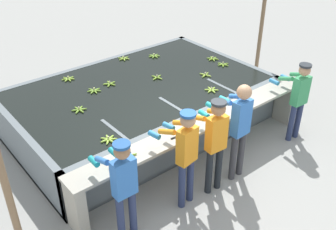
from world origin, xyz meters
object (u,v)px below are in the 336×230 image
(banana_bunch_floating_4, at_px, (124,58))
(banana_bunch_floating_11, at_px, (213,59))
(banana_bunch_floating_6, at_px, (94,90))
(support_post_left, at_px, (3,176))
(worker_3, at_px, (239,123))
(banana_bunch_floating_1, at_px, (157,77))
(banana_bunch_floating_10, at_px, (108,139))
(worker_1, at_px, (185,150))
(banana_bunch_floating_0, at_px, (223,64))
(worker_0, at_px, (123,182))
(banana_bunch_floating_9, at_px, (154,56))
(worker_2, at_px, (215,138))
(banana_bunch_floating_3, at_px, (79,110))
(banana_bunch_ledge_0, at_px, (128,156))
(knife_0, at_px, (177,136))
(banana_bunch_floating_8, at_px, (110,84))
(banana_bunch_floating_2, at_px, (205,75))
(support_post_right, at_px, (262,23))
(worker_4, at_px, (298,95))
(banana_bunch_floating_5, at_px, (68,79))
(banana_bunch_floating_7, at_px, (212,90))

(banana_bunch_floating_4, xyz_separation_m, banana_bunch_floating_11, (1.55, -1.29, 0.00))
(banana_bunch_floating_6, relative_size, support_post_left, 0.09)
(worker_3, xyz_separation_m, banana_bunch_floating_11, (1.78, 2.38, -0.15))
(banana_bunch_floating_1, height_order, banana_bunch_floating_10, same)
(worker_1, relative_size, banana_bunch_floating_0, 5.92)
(worker_0, relative_size, banana_bunch_floating_9, 5.79)
(worker_0, relative_size, banana_bunch_floating_1, 5.83)
(worker_2, distance_m, worker_3, 0.55)
(banana_bunch_floating_3, height_order, banana_bunch_ledge_0, banana_bunch_ledge_0)
(worker_1, xyz_separation_m, banana_bunch_floating_9, (1.96, 3.30, -0.09))
(banana_bunch_floating_9, distance_m, banana_bunch_floating_11, 1.34)
(worker_3, xyz_separation_m, banana_bunch_floating_3, (-1.67, 2.24, -0.15))
(banana_bunch_floating_9, bearing_deg, support_post_left, -145.75)
(banana_bunch_floating_1, relative_size, knife_0, 0.79)
(worker_2, distance_m, banana_bunch_floating_6, 2.77)
(banana_bunch_ledge_0, bearing_deg, banana_bunch_floating_1, 43.08)
(banana_bunch_floating_8, relative_size, knife_0, 0.79)
(banana_bunch_floating_2, bearing_deg, support_post_left, -161.89)
(banana_bunch_floating_2, height_order, banana_bunch_floating_10, same)
(banana_bunch_floating_9, bearing_deg, knife_0, -121.24)
(banana_bunch_ledge_0, bearing_deg, support_post_right, 17.25)
(banana_bunch_floating_8, height_order, support_post_right, support_post_right)
(worker_4, bearing_deg, worker_0, -179.84)
(banana_bunch_floating_1, distance_m, banana_bunch_floating_9, 1.15)
(banana_bunch_floating_1, height_order, banana_bunch_floating_4, same)
(worker_4, height_order, banana_bunch_floating_5, worker_4)
(banana_bunch_floating_0, xyz_separation_m, banana_bunch_floating_11, (0.05, 0.37, 0.00))
(banana_bunch_floating_2, relative_size, support_post_right, 0.09)
(banana_bunch_floating_6, distance_m, banana_bunch_floating_7, 2.27)
(banana_bunch_floating_5, xyz_separation_m, banana_bunch_floating_9, (2.10, -0.16, 0.00))
(worker_2, height_order, banana_bunch_floating_8, worker_2)
(worker_3, xyz_separation_m, banana_bunch_ledge_0, (-1.77, 0.56, -0.14))
(worker_3, bearing_deg, banana_bunch_floating_1, 85.18)
(worker_0, distance_m, worker_3, 2.19)
(banana_bunch_floating_2, bearing_deg, banana_bunch_floating_0, 11.93)
(banana_bunch_floating_10, height_order, banana_bunch_floating_11, same)
(worker_0, distance_m, worker_2, 1.65)
(support_post_right, bearing_deg, banana_bunch_floating_2, -174.99)
(worker_3, distance_m, banana_bunch_floating_11, 2.98)
(banana_bunch_floating_10, bearing_deg, banana_bunch_floating_1, 33.17)
(banana_bunch_floating_2, bearing_deg, banana_bunch_floating_8, 152.72)
(banana_bunch_floating_6, relative_size, banana_bunch_floating_10, 1.00)
(banana_bunch_floating_7, relative_size, banana_bunch_floating_10, 1.00)
(banana_bunch_floating_0, height_order, banana_bunch_floating_6, same)
(banana_bunch_floating_7, xyz_separation_m, support_post_left, (-4.21, -0.94, 0.68))
(banana_bunch_floating_10, bearing_deg, worker_1, -58.41)
(banana_bunch_floating_2, relative_size, banana_bunch_floating_7, 0.99)
(support_post_left, bearing_deg, banana_bunch_floating_0, 17.33)
(banana_bunch_floating_6, bearing_deg, banana_bunch_floating_5, 100.51)
(knife_0, bearing_deg, banana_bunch_floating_9, 58.76)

